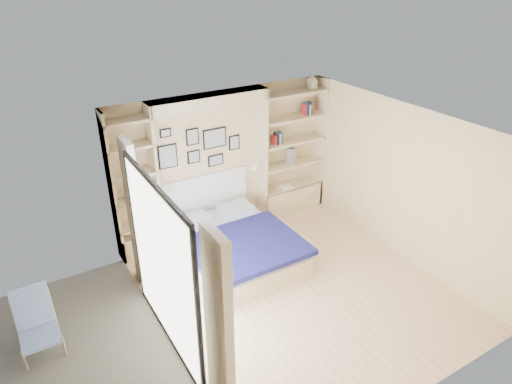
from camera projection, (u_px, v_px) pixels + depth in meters
ground at (295, 288)px, 6.80m from camera, size 4.50×4.50×0.00m
room_shell at (223, 191)px, 7.30m from camera, size 4.50×4.50×4.50m
bed at (234, 246)px, 7.32m from camera, size 1.71×2.21×1.07m
photo_gallery at (199, 147)px, 7.56m from camera, size 1.48×0.02×0.82m
reading_lamps at (214, 177)px, 7.69m from camera, size 1.92×0.12×0.15m
shelf_decor at (282, 128)px, 8.12m from camera, size 3.56×0.23×2.03m
deck_chair at (36, 323)px, 5.63m from camera, size 0.48×0.79×0.78m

